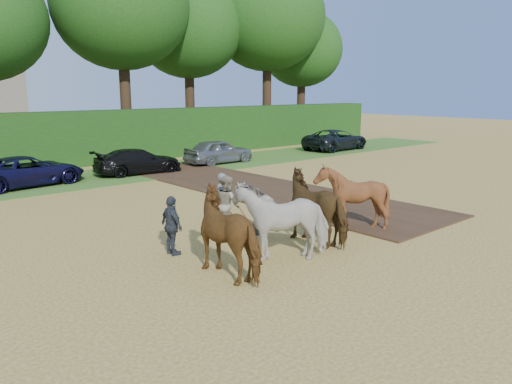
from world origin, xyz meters
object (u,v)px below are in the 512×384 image
at_px(spectator_near, 227,204).
at_px(plough_team, 299,212).
at_px(parked_cars, 144,159).
at_px(spectator_far, 172,226).

distance_m(spectator_near, plough_team, 2.46).
xyz_separation_m(spectator_near, parked_cars, (3.52, 11.31, -0.18)).
relative_size(spectator_near, plough_team, 0.27).
bearing_deg(parked_cars, spectator_far, -116.02).
height_order(spectator_near, spectator_far, spectator_near).
xyz_separation_m(spectator_far, parked_cars, (5.85, 11.99, -0.09)).
bearing_deg(spectator_near, spectator_far, 117.69).
distance_m(spectator_near, parked_cars, 11.85).
relative_size(plough_team, parked_cars, 0.18).
bearing_deg(spectator_far, parked_cars, -24.22).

